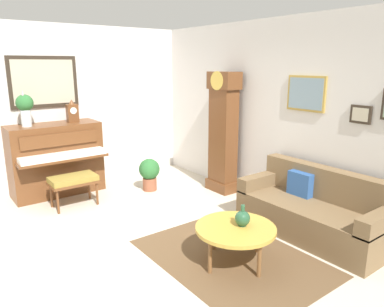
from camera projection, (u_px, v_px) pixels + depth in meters
name	position (u px, v px, depth m)	size (l,w,h in m)	color
ground_plane	(133.00, 242.00, 4.63)	(6.40, 6.00, 0.10)	beige
wall_left	(58.00, 107.00, 6.29)	(0.13, 4.90, 2.80)	silver
wall_back	(267.00, 113.00, 5.67)	(5.30, 0.13, 2.80)	silver
area_rug	(231.00, 257.00, 4.15)	(2.10, 1.50, 0.01)	brown
piano	(56.00, 159.00, 6.08)	(0.87, 1.44, 1.19)	brown
piano_bench	(73.00, 181.00, 5.56)	(0.42, 0.70, 0.48)	brown
grandfather_clock	(223.00, 136.00, 6.13)	(0.52, 0.34, 2.03)	brown
couch	(314.00, 211.00, 4.67)	(1.90, 0.80, 0.84)	brown
coffee_table	(236.00, 229.00, 3.96)	(0.88, 0.88, 0.43)	gold
mantel_clock	(72.00, 112.00, 6.09)	(0.13, 0.18, 0.38)	brown
flower_vase	(25.00, 106.00, 5.63)	(0.26, 0.26, 0.58)	silver
green_jug	(242.00, 218.00, 3.96)	(0.17, 0.17, 0.24)	#234C33
potted_plant	(149.00, 172.00, 6.29)	(0.36, 0.36, 0.56)	#935138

